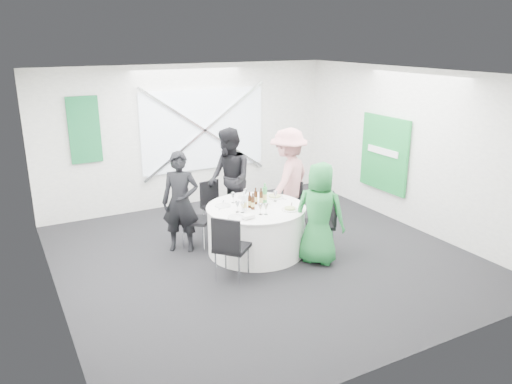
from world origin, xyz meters
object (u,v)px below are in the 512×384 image
chair_front_left (229,244)px  person_man_back_left (181,202)px  green_water_bottle (265,195)px  chair_front_right (326,219)px  person_man_back (229,179)px  person_woman_pink (288,180)px  banquet_table (256,229)px  chair_back_left (191,214)px  chair_back (213,202)px  clear_water_bottle (244,203)px  chair_back_right (290,202)px  person_woman_green (319,214)px

chair_front_left → person_man_back_left: (-0.21, 1.34, 0.24)m
chair_front_left → green_water_bottle: size_ratio=3.00×
chair_front_right → person_man_back: size_ratio=0.53×
person_woman_pink → banquet_table: bearing=-0.0°
banquet_table → person_man_back_left: size_ratio=0.96×
chair_back_left → chair_front_left: size_ratio=0.97×
chair_back → chair_front_right: 2.10m
chair_back_left → clear_water_bottle: bearing=-103.2°
person_man_back_left → clear_water_bottle: 1.05m
person_man_back_left → person_woman_pink: person_woman_pink is taller
chair_front_left → person_man_back_left: person_man_back_left is taller
clear_water_bottle → person_man_back_left: bearing=136.9°
banquet_table → chair_back: bearing=99.6°
chair_back_left → green_water_bottle: green_water_bottle is taller
chair_back → chair_back_right: 1.36m
chair_back_left → green_water_bottle: size_ratio=2.91×
chair_back_left → chair_back_right: chair_back_left is taller
banquet_table → chair_front_right: size_ratio=1.63×
person_woman_green → green_water_bottle: 0.98m
banquet_table → chair_back: size_ratio=1.79×
chair_back → green_water_bottle: 1.25m
chair_front_left → green_water_bottle: 1.33m
person_man_back_left → person_woman_pink: (1.99, -0.01, 0.10)m
chair_back_right → chair_front_left: 2.20m
chair_front_right → person_woman_pink: 1.20m
person_woman_green → chair_front_right: bearing=-91.6°
chair_back_left → person_woman_green: 2.09m
green_water_bottle → chair_front_left: bearing=-141.5°
person_woman_green → green_water_bottle: size_ratio=4.84×
chair_back_right → banquet_table: bearing=-90.0°
chair_back_right → person_woman_green: bearing=-44.1°
person_man_back_left → chair_front_left: bearing=-48.9°
chair_front_left → green_water_bottle: green_water_bottle is taller
green_water_bottle → person_man_back_left: bearing=156.3°
chair_front_left → person_man_back: (0.89, 1.86, 0.34)m
banquet_table → chair_back_right: size_ratio=1.78×
chair_back_right → person_woman_green: size_ratio=0.56×
chair_back_left → clear_water_bottle: clear_water_bottle is taller
person_woman_pink → clear_water_bottle: size_ratio=5.83×
green_water_bottle → clear_water_bottle: 0.49m
banquet_table → person_man_back_left: bearing=147.9°
green_water_bottle → chair_back: bearing=110.5°
chair_front_right → person_man_back_left: person_man_back_left is taller
chair_front_left → clear_water_bottle: size_ratio=3.11×
chair_back → person_man_back_left: (-0.80, -0.58, 0.30)m
banquet_table → person_man_back: (0.09, 1.15, 0.52)m
person_woman_pink → clear_water_bottle: bearing=-2.7°
chair_back → clear_water_bottle: size_ratio=2.81×
chair_back → chair_back_left: bearing=-149.3°
person_man_back_left → chair_back_left: bearing=50.2°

